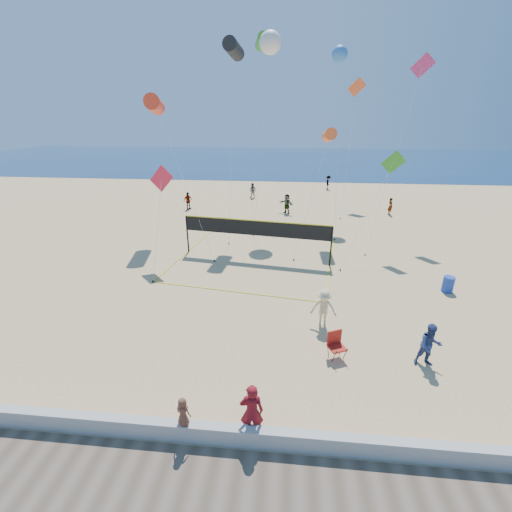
# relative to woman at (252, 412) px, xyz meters

# --- Properties ---
(ground) EXTENTS (120.00, 120.00, 0.00)m
(ground) POSITION_rel_woman_xyz_m (0.07, 2.70, -0.91)
(ground) COLOR tan
(ground) RESTS_ON ground
(ocean) EXTENTS (140.00, 50.00, 0.03)m
(ocean) POSITION_rel_woman_xyz_m (0.07, 64.70, -0.89)
(ocean) COLOR navy
(ocean) RESTS_ON ground
(seawall) EXTENTS (32.00, 0.30, 0.60)m
(seawall) POSITION_rel_woman_xyz_m (0.07, -0.30, -0.61)
(seawall) COLOR #B3B4AF
(seawall) RESTS_ON ground
(woman) EXTENTS (0.70, 0.49, 1.81)m
(woman) POSITION_rel_woman_xyz_m (0.00, 0.00, 0.00)
(woman) COLOR maroon
(woman) RESTS_ON ground
(toddler) EXTENTS (0.49, 0.39, 0.88)m
(toddler) POSITION_rel_woman_xyz_m (-1.83, -0.31, 0.13)
(toddler) COLOR brown
(toddler) RESTS_ON seawall
(bystander_a) EXTENTS (0.83, 0.65, 1.69)m
(bystander_a) POSITION_rel_woman_xyz_m (5.99, 3.59, -0.06)
(bystander_a) COLOR navy
(bystander_a) RESTS_ON ground
(bystander_b) EXTENTS (1.17, 0.76, 1.72)m
(bystander_b) POSITION_rel_woman_xyz_m (2.43, 5.75, -0.05)
(bystander_b) COLOR beige
(bystander_b) RESTS_ON ground
(far_person_0) EXTENTS (0.92, 1.00, 1.65)m
(far_person_0) POSITION_rel_woman_xyz_m (-8.80, 24.35, -0.08)
(far_person_0) COLOR gray
(far_person_0) RESTS_ON ground
(far_person_1) EXTENTS (1.57, 1.46, 1.76)m
(far_person_1) POSITION_rel_woman_xyz_m (0.60, 23.81, -0.02)
(far_person_1) COLOR gray
(far_person_1) RESTS_ON ground
(far_person_2) EXTENTS (0.48, 0.62, 1.52)m
(far_person_2) POSITION_rel_woman_xyz_m (9.93, 24.29, -0.15)
(far_person_2) COLOR gray
(far_person_2) RESTS_ON ground
(far_person_3) EXTENTS (0.90, 0.78, 1.60)m
(far_person_3) POSITION_rel_woman_xyz_m (-3.13, 29.64, -0.10)
(far_person_3) COLOR gray
(far_person_3) RESTS_ON ground
(far_person_4) EXTENTS (0.64, 1.07, 1.61)m
(far_person_4) POSITION_rel_woman_xyz_m (5.43, 35.30, -0.10)
(far_person_4) COLOR gray
(far_person_4) RESTS_ON ground
(camp_chair) EXTENTS (0.75, 0.85, 1.20)m
(camp_chair) POSITION_rel_woman_xyz_m (2.73, 3.72, -0.29)
(camp_chair) COLOR #A61C13
(camp_chair) RESTS_ON ground
(trash_barrel) EXTENTS (0.65, 0.65, 0.82)m
(trash_barrel) POSITION_rel_woman_xyz_m (9.07, 9.51, -0.50)
(trash_barrel) COLOR #1939A4
(trash_barrel) RESTS_ON ground
(volleyball_net) EXTENTS (10.60, 10.48, 2.51)m
(volleyball_net) POSITION_rel_woman_xyz_m (-1.16, 12.91, 0.82)
(volleyball_net) COLOR black
(volleyball_net) RESTS_ON ground
(kite_0) EXTENTS (5.68, 6.81, 9.75)m
(kite_0) POSITION_rel_woman_xyz_m (-8.51, 17.52, 8.15)
(kite_0) COLOR red
(kite_0) RESTS_ON ground
(kite_1) EXTENTS (1.20, 5.24, 13.14)m
(kite_1) POSITION_rel_woman_xyz_m (-3.28, 19.25, 11.59)
(kite_1) COLOR black
(kite_1) RESTS_ON ground
(kite_2) EXTENTS (2.55, 5.90, 7.67)m
(kite_2) POSITION_rel_woman_xyz_m (3.32, 17.64, 6.24)
(kite_2) COLOR #FF5F28
(kite_2) RESTS_ON ground
(kite_3) EXTENTS (1.60, 3.69, 5.82)m
(kite_3) POSITION_rel_woman_xyz_m (-6.61, 12.27, 3.88)
(kite_3) COLOR red
(kite_3) RESTS_ON ground
(kite_4) EXTENTS (3.86, 4.22, 6.47)m
(kite_4) POSITION_rel_woman_xyz_m (6.90, 15.10, 4.49)
(kite_4) COLOR green
(kite_4) RESTS_ON ground
(kite_5) EXTENTS (4.44, 6.87, 12.31)m
(kite_5) POSITION_rel_woman_xyz_m (9.26, 20.03, 9.81)
(kite_5) COLOR #BF3067
(kite_5) RESTS_ON ground
(kite_6) EXTENTS (1.65, 5.11, 13.98)m
(kite_6) POSITION_rel_woman_xyz_m (-0.95, 21.42, 12.28)
(kite_6) COLOR silver
(kite_6) RESTS_ON ground
(kite_7) EXTENTS (1.62, 8.48, 13.47)m
(kite_7) POSITION_rel_woman_xyz_m (4.34, 24.47, 11.93)
(kite_7) COLOR blue
(kite_7) RESTS_ON ground
(kite_8) EXTENTS (1.42, 9.33, 15.01)m
(kite_8) POSITION_rel_woman_xyz_m (-2.11, 27.93, 13.45)
(kite_8) COLOR green
(kite_8) RESTS_ON ground
(kite_9) EXTENTS (2.42, 7.85, 11.70)m
(kite_9) POSITION_rel_woman_xyz_m (6.73, 29.56, 9.29)
(kite_9) COLOR #FF5F28
(kite_9) RESTS_ON ground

